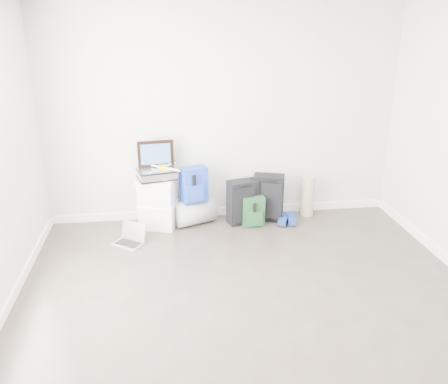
{
  "coord_description": "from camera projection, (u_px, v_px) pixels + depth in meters",
  "views": [
    {
      "loc": [
        -0.76,
        -3.38,
        2.55
      ],
      "look_at": [
        -0.06,
        1.9,
        0.55
      ],
      "focal_mm": 38.0,
      "sensor_mm": 36.0,
      "label": 1
    }
  ],
  "objects": [
    {
      "name": "large_suitcase",
      "position": [
        242.0,
        202.0,
        6.09
      ],
      "size": [
        0.41,
        0.31,
        0.57
      ],
      "rotation": [
        0.0,
        0.0,
        0.23
      ],
      "color": "black",
      "rests_on": "ground"
    },
    {
      "name": "painting",
      "position": [
        156.0,
        154.0,
        5.84
      ],
      "size": [
        0.44,
        0.08,
        0.33
      ],
      "rotation": [
        0.0,
        0.0,
        0.11
      ],
      "color": "black",
      "rests_on": "briefcase"
    },
    {
      "name": "boxes_stack",
      "position": [
        158.0,
        203.0,
        5.97
      ],
      "size": [
        0.54,
        0.48,
        0.64
      ],
      "rotation": [
        0.0,
        0.0,
        -0.29
      ],
      "color": "white",
      "rests_on": "ground"
    },
    {
      "name": "shoes",
      "position": [
        288.0,
        220.0,
        6.14
      ],
      "size": [
        0.31,
        0.28,
        0.09
      ],
      "rotation": [
        0.0,
        0.0,
        -0.37
      ],
      "color": "black",
      "rests_on": "ground"
    },
    {
      "name": "briefcase",
      "position": [
        157.0,
        174.0,
        5.83
      ],
      "size": [
        0.5,
        0.41,
        0.13
      ],
      "primitive_type": "cube",
      "rotation": [
        0.0,
        0.0,
        0.22
      ],
      "color": "#B2B2B7",
      "rests_on": "boxes_stack"
    },
    {
      "name": "rolled_rug",
      "position": [
        307.0,
        196.0,
        6.34
      ],
      "size": [
        0.18,
        0.18,
        0.55
      ],
      "primitive_type": "cylinder",
      "color": "tan",
      "rests_on": "ground"
    },
    {
      "name": "carry_on",
      "position": [
        268.0,
        198.0,
        6.18
      ],
      "size": [
        0.44,
        0.35,
        0.61
      ],
      "rotation": [
        0.0,
        0.0,
        -0.31
      ],
      "color": "black",
      "rests_on": "ground"
    },
    {
      "name": "ground",
      "position": [
        260.0,
        326.0,
        4.13
      ],
      "size": [
        5.0,
        5.0,
        0.0
      ],
      "primitive_type": "plane",
      "color": "#382F29",
      "rests_on": "ground"
    },
    {
      "name": "drone",
      "position": [
        163.0,
        167.0,
        5.8
      ],
      "size": [
        0.42,
        0.42,
        0.05
      ],
      "rotation": [
        0.0,
        0.0,
        0.13
      ],
      "color": "gold",
      "rests_on": "briefcase"
    },
    {
      "name": "laptop",
      "position": [
        130.0,
        239.0,
        5.62
      ],
      "size": [
        0.41,
        0.39,
        0.24
      ],
      "rotation": [
        0.0,
        0.0,
        -0.61
      ],
      "color": "silver",
      "rests_on": "ground"
    },
    {
      "name": "green_backpack",
      "position": [
        253.0,
        212.0,
        6.05
      ],
      "size": [
        0.29,
        0.21,
        0.39
      ],
      "rotation": [
        0.0,
        0.0,
        0.04
      ],
      "color": "#143719",
      "rests_on": "ground"
    },
    {
      "name": "room_envelope",
      "position": [
        265.0,
        133.0,
        3.54
      ],
      "size": [
        4.52,
        5.02,
        2.71
      ],
      "color": "silver",
      "rests_on": "ground"
    },
    {
      "name": "blue_backpack",
      "position": [
        194.0,
        185.0,
        5.94
      ],
      "size": [
        0.36,
        0.32,
        0.45
      ],
      "rotation": [
        0.0,
        0.0,
        0.34
      ],
      "color": "#1931A7",
      "rests_on": "duffel_bag"
    },
    {
      "name": "duffel_bag",
      "position": [
        194.0,
        212.0,
        6.11
      ],
      "size": [
        0.61,
        0.49,
        0.32
      ],
      "primitive_type": "cylinder",
      "rotation": [
        0.0,
        1.57,
        0.37
      ],
      "color": "gray",
      "rests_on": "ground"
    }
  ]
}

